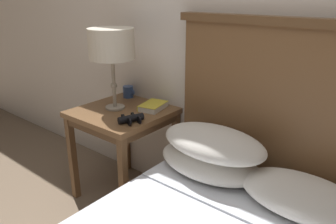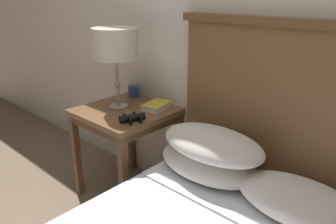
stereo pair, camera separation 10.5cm
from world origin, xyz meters
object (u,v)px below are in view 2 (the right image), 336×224
at_px(coffee_mug, 133,91).
at_px(table_lamp, 115,45).
at_px(nightstand, 126,121).
at_px(binoculars_pair, 132,118).
at_px(book_on_nightstand, 156,106).

bearing_deg(coffee_mug, table_lamp, -65.29).
relative_size(nightstand, coffee_mug, 6.34).
bearing_deg(binoculars_pair, table_lamp, 157.71).
xyz_separation_m(table_lamp, binoculars_pair, (0.26, -0.11, -0.40)).
distance_m(binoculars_pair, coffee_mug, 0.50).
xyz_separation_m(nightstand, coffee_mug, (-0.17, 0.22, 0.13)).
height_order(nightstand, book_on_nightstand, book_on_nightstand).
relative_size(table_lamp, coffee_mug, 5.14).
relative_size(table_lamp, binoculars_pair, 3.22).
bearing_deg(book_on_nightstand, nightstand, -134.79).
xyz_separation_m(nightstand, book_on_nightstand, (0.14, 0.14, 0.11)).
bearing_deg(nightstand, book_on_nightstand, 45.21).
bearing_deg(table_lamp, nightstand, 8.81).
bearing_deg(binoculars_pair, book_on_nightstand, 102.03).
bearing_deg(coffee_mug, nightstand, -52.59).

